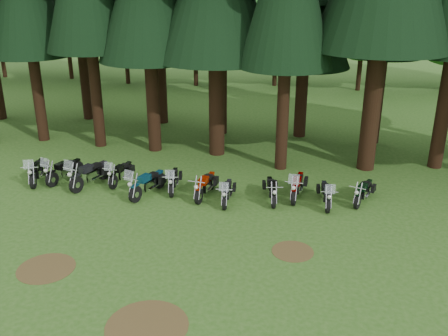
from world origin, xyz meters
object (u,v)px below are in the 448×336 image
(motorcycle_1, at_px, (64,171))
(motorcycle_9, at_px, (297,187))
(motorcycle_11, at_px, (363,192))
(motorcycle_5, at_px, (173,181))
(motorcycle_6, at_px, (205,186))
(motorcycle_3, at_px, (121,173))
(motorcycle_10, at_px, (326,195))
(motorcycle_0, at_px, (37,172))
(motorcycle_2, at_px, (90,175))
(motorcycle_8, at_px, (271,191))
(motorcycle_4, at_px, (147,184))
(motorcycle_7, at_px, (227,193))

(motorcycle_1, relative_size, motorcycle_9, 0.98)
(motorcycle_11, bearing_deg, motorcycle_5, -156.62)
(motorcycle_1, relative_size, motorcycle_6, 1.02)
(motorcycle_3, xyz_separation_m, motorcycle_10, (8.82, -0.59, -0.00))
(motorcycle_0, xyz_separation_m, motorcycle_2, (2.48, 0.01, 0.05))
(motorcycle_2, xyz_separation_m, motorcycle_8, (7.83, 0.03, -0.10))
(motorcycle_1, xyz_separation_m, motorcycle_11, (12.82, 0.25, -0.05))
(motorcycle_0, xyz_separation_m, motorcycle_3, (3.65, 0.60, -0.04))
(motorcycle_0, bearing_deg, motorcycle_11, -14.09)
(motorcycle_4, distance_m, motorcycle_9, 6.16)
(motorcycle_6, height_order, motorcycle_8, motorcycle_6)
(motorcycle_5, height_order, motorcycle_8, motorcycle_5)
(motorcycle_3, bearing_deg, motorcycle_9, 5.66)
(motorcycle_4, distance_m, motorcycle_5, 1.14)
(motorcycle_1, relative_size, motorcycle_3, 1.07)
(motorcycle_6, bearing_deg, motorcycle_1, -176.75)
(motorcycle_5, bearing_deg, motorcycle_9, -6.58)
(motorcycle_1, relative_size, motorcycle_11, 1.15)
(motorcycle_2, bearing_deg, motorcycle_8, 17.61)
(motorcycle_2, xyz_separation_m, motorcycle_7, (6.10, -0.50, -0.10))
(motorcycle_4, bearing_deg, motorcycle_6, 26.99)
(motorcycle_4, bearing_deg, motorcycle_5, 55.64)
(motorcycle_1, height_order, motorcycle_3, motorcycle_1)
(motorcycle_9, bearing_deg, motorcycle_3, -174.71)
(motorcycle_4, xyz_separation_m, motorcycle_9, (6.08, 0.96, -0.02))
(motorcycle_1, relative_size, motorcycle_10, 1.08)
(motorcycle_0, height_order, motorcycle_10, motorcycle_0)
(motorcycle_3, distance_m, motorcycle_5, 2.52)
(motorcycle_1, xyz_separation_m, motorcycle_10, (11.34, -0.31, -0.04))
(motorcycle_0, relative_size, motorcycle_1, 1.01)
(motorcycle_8, bearing_deg, motorcycle_3, 162.59)
(motorcycle_0, height_order, motorcycle_6, motorcycle_0)
(motorcycle_0, distance_m, motorcycle_2, 2.48)
(motorcycle_7, relative_size, motorcycle_11, 1.04)
(motorcycle_4, height_order, motorcycle_5, motorcycle_4)
(motorcycle_6, xyz_separation_m, motorcycle_9, (3.71, 0.61, 0.02))
(motorcycle_3, bearing_deg, motorcycle_4, -27.08)
(motorcycle_1, bearing_deg, motorcycle_9, 17.82)
(motorcycle_6, bearing_deg, motorcycle_3, 177.02)
(motorcycle_0, relative_size, motorcycle_7, 1.11)
(motorcycle_7, relative_size, motorcycle_8, 1.00)
(motorcycle_9, height_order, motorcycle_10, motorcycle_9)
(motorcycle_6, bearing_deg, motorcycle_9, 16.28)
(motorcycle_5, distance_m, motorcycle_8, 4.17)
(motorcycle_3, xyz_separation_m, motorcycle_7, (4.93, -1.09, -0.01))
(motorcycle_1, distance_m, motorcycle_6, 6.49)
(motorcycle_5, height_order, motorcycle_7, motorcycle_5)
(motorcycle_11, bearing_deg, motorcycle_1, -157.91)
(motorcycle_3, xyz_separation_m, motorcycle_9, (7.66, -0.08, 0.04))
(motorcycle_8, bearing_deg, motorcycle_7, -175.49)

